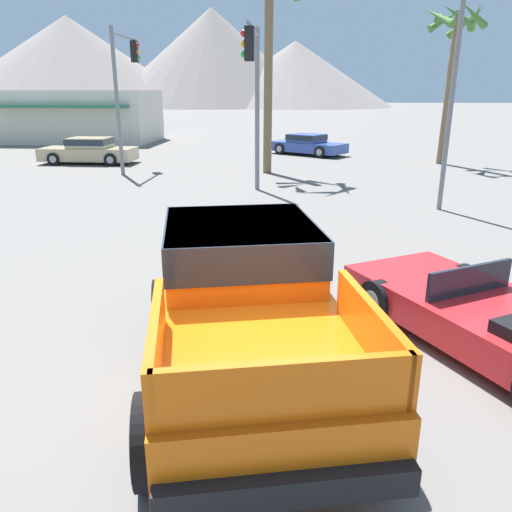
{
  "coord_description": "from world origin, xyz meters",
  "views": [
    {
      "loc": [
        0.47,
        -5.43,
        3.36
      ],
      "look_at": [
        -0.03,
        0.75,
        1.31
      ],
      "focal_mm": 35.0,
      "sensor_mm": 36.0,
      "label": 1
    }
  ],
  "objects_px": {
    "parked_car_tan": "(89,150)",
    "orange_pickup_truck": "(246,296)",
    "parked_car_dark": "(89,134)",
    "street_lamp_post": "(459,36)",
    "red_convertible_car": "(496,322)",
    "traffic_light_main": "(254,79)",
    "palm_tree_short": "(454,44)",
    "traffic_light_crosswalk": "(125,75)",
    "parked_car_blue": "(307,144)",
    "palm_tree_tall": "(270,16)"
  },
  "relations": [
    {
      "from": "parked_car_tan",
      "to": "orange_pickup_truck",
      "type": "bearing_deg",
      "value": -152.33
    },
    {
      "from": "parked_car_dark",
      "to": "parked_car_tan",
      "type": "distance_m",
      "value": 11.01
    },
    {
      "from": "parked_car_dark",
      "to": "street_lamp_post",
      "type": "relative_size",
      "value": 0.57
    },
    {
      "from": "red_convertible_car",
      "to": "traffic_light_main",
      "type": "relative_size",
      "value": 0.89
    },
    {
      "from": "orange_pickup_truck",
      "to": "parked_car_tan",
      "type": "relative_size",
      "value": 1.14
    },
    {
      "from": "parked_car_dark",
      "to": "palm_tree_short",
      "type": "height_order",
      "value": "palm_tree_short"
    },
    {
      "from": "parked_car_dark",
      "to": "palm_tree_short",
      "type": "distance_m",
      "value": 23.57
    },
    {
      "from": "traffic_light_main",
      "to": "traffic_light_crosswalk",
      "type": "relative_size",
      "value": 0.93
    },
    {
      "from": "parked_car_blue",
      "to": "palm_tree_short",
      "type": "relative_size",
      "value": 0.62
    },
    {
      "from": "orange_pickup_truck",
      "to": "palm_tree_tall",
      "type": "height_order",
      "value": "palm_tree_tall"
    },
    {
      "from": "street_lamp_post",
      "to": "traffic_light_main",
      "type": "bearing_deg",
      "value": 165.54
    },
    {
      "from": "parked_car_dark",
      "to": "parked_car_tan",
      "type": "xyz_separation_m",
      "value": [
        4.18,
        -10.19,
        0.05
      ]
    },
    {
      "from": "orange_pickup_truck",
      "to": "traffic_light_crosswalk",
      "type": "height_order",
      "value": "traffic_light_crosswalk"
    },
    {
      "from": "parked_car_blue",
      "to": "parked_car_tan",
      "type": "xyz_separation_m",
      "value": [
        -10.67,
        -4.41,
        0.05
      ]
    },
    {
      "from": "parked_car_blue",
      "to": "palm_tree_tall",
      "type": "relative_size",
      "value": 0.54
    },
    {
      "from": "palm_tree_tall",
      "to": "street_lamp_post",
      "type": "bearing_deg",
      "value": -51.12
    },
    {
      "from": "red_convertible_car",
      "to": "parked_car_blue",
      "type": "relative_size",
      "value": 1.08
    },
    {
      "from": "parked_car_tan",
      "to": "street_lamp_post",
      "type": "bearing_deg",
      "value": -121.45
    },
    {
      "from": "parked_car_dark",
      "to": "traffic_light_crosswalk",
      "type": "relative_size",
      "value": 0.79
    },
    {
      "from": "parked_car_blue",
      "to": "street_lamp_post",
      "type": "xyz_separation_m",
      "value": [
        3.71,
        -13.31,
        4.19
      ]
    },
    {
      "from": "parked_car_blue",
      "to": "palm_tree_tall",
      "type": "xyz_separation_m",
      "value": [
        -1.78,
        -6.51,
        5.64
      ]
    },
    {
      "from": "orange_pickup_truck",
      "to": "traffic_light_main",
      "type": "height_order",
      "value": "traffic_light_main"
    },
    {
      "from": "orange_pickup_truck",
      "to": "palm_tree_tall",
      "type": "distance_m",
      "value": 17.13
    },
    {
      "from": "parked_car_dark",
      "to": "street_lamp_post",
      "type": "height_order",
      "value": "street_lamp_post"
    },
    {
      "from": "traffic_light_main",
      "to": "red_convertible_car",
      "type": "bearing_deg",
      "value": 22.18
    },
    {
      "from": "parked_car_dark",
      "to": "parked_car_tan",
      "type": "bearing_deg",
      "value": -130.29
    },
    {
      "from": "traffic_light_crosswalk",
      "to": "parked_car_dark",
      "type": "bearing_deg",
      "value": 29.56
    },
    {
      "from": "parked_car_dark",
      "to": "traffic_light_crosswalk",
      "type": "bearing_deg",
      "value": -123.03
    },
    {
      "from": "parked_car_dark",
      "to": "traffic_light_crosswalk",
      "type": "height_order",
      "value": "traffic_light_crosswalk"
    },
    {
      "from": "parked_car_tan",
      "to": "traffic_light_main",
      "type": "xyz_separation_m",
      "value": [
        8.69,
        -7.43,
        3.11
      ]
    },
    {
      "from": "street_lamp_post",
      "to": "palm_tree_short",
      "type": "xyz_separation_m",
      "value": [
        2.7,
        10.11,
        0.62
      ]
    },
    {
      "from": "orange_pickup_truck",
      "to": "red_convertible_car",
      "type": "height_order",
      "value": "orange_pickup_truck"
    },
    {
      "from": "palm_tree_short",
      "to": "parked_car_blue",
      "type": "bearing_deg",
      "value": 153.42
    },
    {
      "from": "parked_car_tan",
      "to": "palm_tree_short",
      "type": "height_order",
      "value": "palm_tree_short"
    },
    {
      "from": "red_convertible_car",
      "to": "parked_car_tan",
      "type": "height_order",
      "value": "parked_car_tan"
    },
    {
      "from": "traffic_light_main",
      "to": "parked_car_tan",
      "type": "bearing_deg",
      "value": -130.53
    },
    {
      "from": "parked_car_dark",
      "to": "palm_tree_short",
      "type": "xyz_separation_m",
      "value": [
        21.26,
        -8.98,
        4.81
      ]
    },
    {
      "from": "traffic_light_crosswalk",
      "to": "red_convertible_car",
      "type": "bearing_deg",
      "value": -147.03
    },
    {
      "from": "parked_car_tan",
      "to": "traffic_light_crosswalk",
      "type": "relative_size",
      "value": 0.78
    },
    {
      "from": "parked_car_tan",
      "to": "parked_car_dark",
      "type": "bearing_deg",
      "value": 22.61
    },
    {
      "from": "parked_car_dark",
      "to": "traffic_light_main",
      "type": "height_order",
      "value": "traffic_light_main"
    },
    {
      "from": "orange_pickup_truck",
      "to": "palm_tree_short",
      "type": "distance_m",
      "value": 21.46
    },
    {
      "from": "palm_tree_short",
      "to": "parked_car_tan",
      "type": "bearing_deg",
      "value": -175.96
    },
    {
      "from": "red_convertible_car",
      "to": "traffic_light_main",
      "type": "height_order",
      "value": "traffic_light_main"
    },
    {
      "from": "orange_pickup_truck",
      "to": "parked_car_blue",
      "type": "distance_m",
      "value": 22.85
    },
    {
      "from": "parked_car_blue",
      "to": "traffic_light_main",
      "type": "bearing_deg",
      "value": 24.83
    },
    {
      "from": "palm_tree_tall",
      "to": "parked_car_tan",
      "type": "bearing_deg",
      "value": 166.76
    },
    {
      "from": "traffic_light_main",
      "to": "traffic_light_crosswalk",
      "type": "bearing_deg",
      "value": -132.12
    },
    {
      "from": "parked_car_blue",
      "to": "parked_car_dark",
      "type": "xyz_separation_m",
      "value": [
        -14.85,
        5.77,
        0.0
      ]
    },
    {
      "from": "palm_tree_tall",
      "to": "orange_pickup_truck",
      "type": "bearing_deg",
      "value": -87.76
    }
  ]
}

